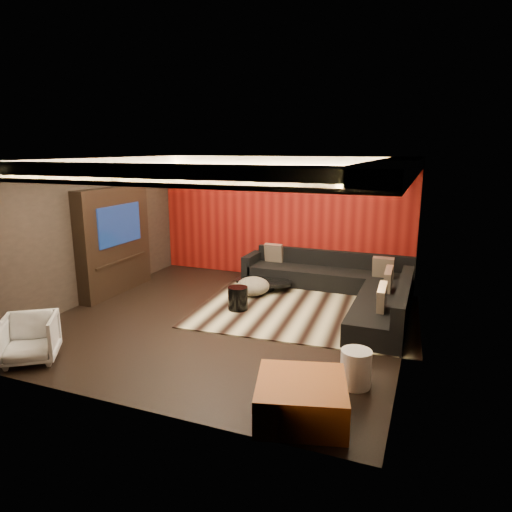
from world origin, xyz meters
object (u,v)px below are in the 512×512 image
at_px(orange_ottoman, 301,399).
at_px(coffee_table, 264,285).
at_px(sectional_sofa, 346,287).
at_px(white_side_table, 356,368).
at_px(armchair, 30,339).
at_px(drum_stool, 238,298).

bearing_deg(orange_ottoman, coffee_table, 115.55).
bearing_deg(sectional_sofa, white_side_table, -77.31).
distance_m(coffee_table, sectional_sofa, 1.73).
height_order(coffee_table, white_side_table, white_side_table).
bearing_deg(coffee_table, armchair, -114.43).
relative_size(coffee_table, orange_ottoman, 1.23).
distance_m(drum_stool, armchair, 3.55).
bearing_deg(white_side_table, armchair, -167.75).
relative_size(drum_stool, sectional_sofa, 0.12).
relative_size(drum_stool, white_side_table, 0.89).
bearing_deg(drum_stool, orange_ottoman, -54.94).
height_order(coffee_table, armchair, armchair).
distance_m(armchair, sectional_sofa, 5.71).
relative_size(coffee_table, armchair, 1.67).
bearing_deg(coffee_table, white_side_table, -53.25).
bearing_deg(drum_stool, sectional_sofa, 38.43).
distance_m(drum_stool, orange_ottoman, 3.59).
distance_m(white_side_table, armchair, 4.54).
distance_m(coffee_table, drum_stool, 1.32).
bearing_deg(drum_stool, armchair, -122.87).
bearing_deg(white_side_table, sectional_sofa, 102.69).
xyz_separation_m(drum_stool, sectional_sofa, (1.75, 1.39, 0.02)).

